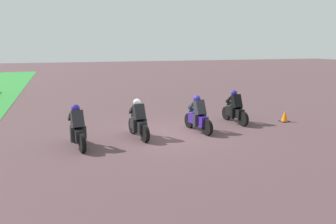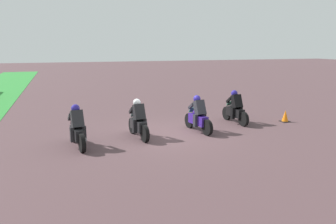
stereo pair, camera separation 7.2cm
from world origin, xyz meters
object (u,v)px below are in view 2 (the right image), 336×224
at_px(rider_lane_a, 235,110).
at_px(traffic_cone, 285,116).
at_px(rider_lane_d, 77,130).
at_px(rider_lane_c, 138,122).
at_px(rider_lane_b, 198,117).

relative_size(rider_lane_a, traffic_cone, 3.72).
bearing_deg(rider_lane_d, rider_lane_c, -85.30).
distance_m(rider_lane_a, rider_lane_b, 2.41).
height_order(rider_lane_a, traffic_cone, rider_lane_a).
height_order(rider_lane_c, rider_lane_d, same).
xyz_separation_m(rider_lane_a, rider_lane_d, (-1.64, 7.11, 0.00)).
xyz_separation_m(rider_lane_a, rider_lane_b, (-0.93, 2.23, 0.00)).
relative_size(rider_lane_a, rider_lane_c, 1.00).
height_order(rider_lane_b, rider_lane_d, same).
bearing_deg(rider_lane_a, rider_lane_b, 108.84).
bearing_deg(rider_lane_b, rider_lane_c, 85.00).
bearing_deg(rider_lane_a, rider_lane_d, 99.13).
distance_m(rider_lane_a, traffic_cone, 2.44).
xyz_separation_m(rider_lane_a, traffic_cone, (-0.51, -2.35, -0.37)).
relative_size(rider_lane_a, rider_lane_b, 1.00).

